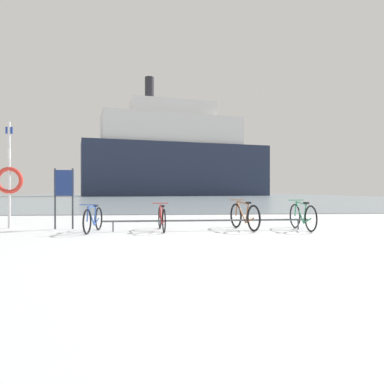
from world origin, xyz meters
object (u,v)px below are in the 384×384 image
(bicycle_1, at_px, (162,218))
(bicycle_2, at_px, (244,216))
(rescue_post, at_px, (9,178))
(ferry_ship, at_px, (175,157))
(bicycle_3, at_px, (302,216))
(info_sign, at_px, (64,188))
(bicycle_0, at_px, (93,219))

(bicycle_1, height_order, bicycle_2, bicycle_2)
(rescue_post, bearing_deg, ferry_ship, 84.01)
(bicycle_3, relative_size, info_sign, 0.99)
(bicycle_2, height_order, bicycle_3, bicycle_2)
(ferry_ship, bearing_deg, bicycle_2, -90.29)
(bicycle_1, height_order, ferry_ship, ferry_ship)
(bicycle_3, height_order, rescue_post, rescue_post)
(bicycle_1, xyz_separation_m, info_sign, (-2.82, 0.66, 0.83))
(rescue_post, bearing_deg, info_sign, -12.71)
(bicycle_0, height_order, ferry_ship, ferry_ship)
(bicycle_1, height_order, info_sign, info_sign)
(bicycle_2, height_order, ferry_ship, ferry_ship)
(ferry_ship, bearing_deg, rescue_post, -95.99)
(bicycle_0, bearing_deg, ferry_ship, 86.29)
(bicycle_1, bearing_deg, ferry_ship, 87.78)
(bicycle_1, relative_size, bicycle_2, 0.96)
(bicycle_0, relative_size, bicycle_3, 0.97)
(bicycle_3, bearing_deg, bicycle_0, -179.07)
(bicycle_1, bearing_deg, info_sign, 166.82)
(bicycle_2, relative_size, rescue_post, 0.56)
(bicycle_3, xyz_separation_m, rescue_post, (-8.47, 1.14, 1.10))
(bicycle_2, relative_size, info_sign, 1.01)
(bicycle_3, xyz_separation_m, ferry_ship, (-1.27, 69.86, 8.15))
(bicycle_0, height_order, info_sign, info_sign)
(bicycle_3, bearing_deg, rescue_post, 172.35)
(info_sign, bearing_deg, bicycle_0, -40.76)
(bicycle_1, distance_m, ferry_ship, 70.29)
(bicycle_3, distance_m, ferry_ship, 70.35)
(bicycle_0, relative_size, bicycle_1, 0.98)
(bicycle_3, bearing_deg, ferry_ship, 91.04)
(bicycle_3, xyz_separation_m, info_sign, (-6.79, 0.76, 0.79))
(bicycle_1, bearing_deg, rescue_post, 167.00)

